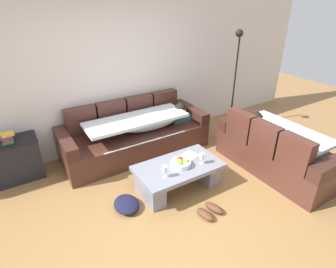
% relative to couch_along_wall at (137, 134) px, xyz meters
% --- Properties ---
extents(ground_plane, '(14.00, 14.00, 0.00)m').
position_rel_couch_along_wall_xyz_m(ground_plane, '(-0.28, -1.63, -0.33)').
color(ground_plane, olive).
extents(back_wall, '(9.00, 0.10, 2.70)m').
position_rel_couch_along_wall_xyz_m(back_wall, '(-0.28, 0.52, 1.02)').
color(back_wall, silver).
rests_on(back_wall, ground_plane).
extents(couch_along_wall, '(2.48, 0.92, 0.88)m').
position_rel_couch_along_wall_xyz_m(couch_along_wall, '(0.00, 0.00, 0.00)').
color(couch_along_wall, '#4B281F').
rests_on(couch_along_wall, ground_plane).
extents(couch_near_window, '(0.92, 1.84, 0.88)m').
position_rel_couch_along_wall_xyz_m(couch_near_window, '(1.62, -1.64, 0.01)').
color(couch_near_window, '#4B281F').
rests_on(couch_near_window, ground_plane).
extents(coffee_table, '(1.20, 0.68, 0.38)m').
position_rel_couch_along_wall_xyz_m(coffee_table, '(0.04, -1.23, -0.09)').
color(coffee_table, gray).
rests_on(coffee_table, ground_plane).
extents(fruit_bowl, '(0.28, 0.28, 0.10)m').
position_rel_couch_along_wall_xyz_m(fruit_bowl, '(0.06, -1.26, 0.09)').
color(fruit_bowl, silver).
rests_on(fruit_bowl, coffee_table).
extents(wine_glass_near_left, '(0.07, 0.07, 0.17)m').
position_rel_couch_along_wall_xyz_m(wine_glass_near_left, '(-0.27, -1.37, 0.17)').
color(wine_glass_near_left, silver).
rests_on(wine_glass_near_left, coffee_table).
extents(wine_glass_near_right, '(0.07, 0.07, 0.17)m').
position_rel_couch_along_wall_xyz_m(wine_glass_near_right, '(0.34, -1.36, 0.17)').
color(wine_glass_near_right, silver).
rests_on(wine_glass_near_right, coffee_table).
extents(open_magazine, '(0.33, 0.28, 0.01)m').
position_rel_couch_along_wall_xyz_m(open_magazine, '(0.28, -1.13, 0.06)').
color(open_magazine, white).
rests_on(open_magazine, coffee_table).
extents(side_cabinet, '(0.72, 0.44, 0.64)m').
position_rel_couch_along_wall_xyz_m(side_cabinet, '(-1.90, 0.22, -0.01)').
color(side_cabinet, black).
rests_on(side_cabinet, ground_plane).
extents(book_stack_on_cabinet, '(0.19, 0.22, 0.12)m').
position_rel_couch_along_wall_xyz_m(book_stack_on_cabinet, '(-1.91, 0.22, 0.37)').
color(book_stack_on_cabinet, '#338C59').
rests_on(book_stack_on_cabinet, side_cabinet).
extents(floor_lamp, '(0.33, 0.31, 1.95)m').
position_rel_couch_along_wall_xyz_m(floor_lamp, '(2.09, -0.11, 0.79)').
color(floor_lamp, black).
rests_on(floor_lamp, ground_plane).
extents(pair_of_shoes, '(0.34, 0.32, 0.09)m').
position_rel_couch_along_wall_xyz_m(pair_of_shoes, '(0.08, -1.90, -0.28)').
color(pair_of_shoes, '#59331E').
rests_on(pair_of_shoes, ground_plane).
extents(crumpled_garment, '(0.33, 0.41, 0.12)m').
position_rel_couch_along_wall_xyz_m(crumpled_garment, '(-0.78, -1.24, -0.27)').
color(crumpled_garment, '#191933').
rests_on(crumpled_garment, ground_plane).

